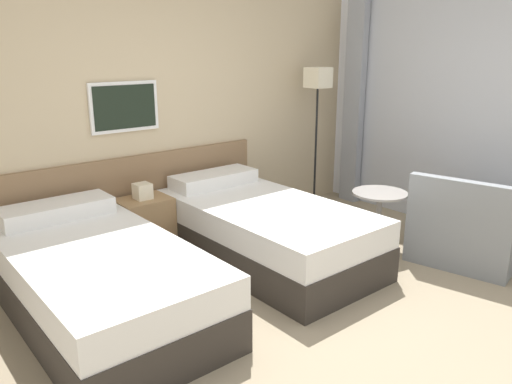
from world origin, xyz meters
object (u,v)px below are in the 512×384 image
(bed_near_window, at_px, (264,230))
(floor_lamp, at_px, (318,93))
(nightstand, at_px, (145,225))
(armchair, at_px, (467,232))
(bed_near_door, at_px, (99,280))
(side_table, at_px, (379,209))

(bed_near_window, bearing_deg, floor_lamp, 27.40)
(bed_near_window, relative_size, nightstand, 3.05)
(bed_near_window, distance_m, armchair, 1.80)
(bed_near_door, distance_m, side_table, 2.54)
(bed_near_door, xyz_separation_m, side_table, (2.49, -0.50, 0.12))
(bed_near_door, distance_m, floor_lamp, 3.18)
(bed_near_door, bearing_deg, floor_lamp, 13.86)
(nightstand, bearing_deg, armchair, -42.05)
(bed_near_door, height_order, floor_lamp, floor_lamp)
(bed_near_window, height_order, nightstand, nightstand)
(floor_lamp, distance_m, side_table, 1.60)
(armchair, bearing_deg, nightstand, 35.55)
(bed_near_door, xyz_separation_m, nightstand, (0.76, 0.78, 0.00))
(bed_near_window, height_order, armchair, armchair)
(nightstand, distance_m, side_table, 2.15)
(side_table, bearing_deg, armchair, -57.56)
(nightstand, relative_size, floor_lamp, 0.41)
(bed_near_window, bearing_deg, side_table, -27.35)
(bed_near_door, relative_size, nightstand, 3.05)
(bed_near_door, xyz_separation_m, bed_near_window, (1.52, 0.00, 0.00))
(bed_near_door, distance_m, armchair, 3.12)
(bed_near_window, xyz_separation_m, nightstand, (-0.76, 0.78, 0.00))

